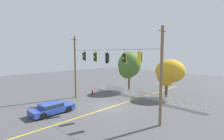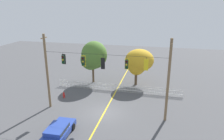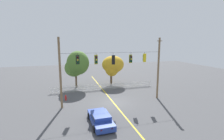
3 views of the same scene
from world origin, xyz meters
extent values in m
plane|color=#4C4C4F|center=(0.00, 0.00, 0.00)|extent=(80.00, 80.00, 0.00)
cube|color=gold|center=(0.00, 0.00, 0.00)|extent=(0.16, 36.00, 0.01)
cylinder|color=brown|center=(-6.64, 0.00, 4.32)|extent=(0.26, 0.26, 8.64)
cylinder|color=brown|center=(6.64, 0.00, 4.32)|extent=(0.26, 0.26, 8.64)
cube|color=brown|center=(-6.64, 0.00, 8.19)|extent=(0.10, 1.10, 0.10)
cube|color=brown|center=(6.64, 0.00, 8.19)|extent=(0.10, 1.10, 0.10)
cylinder|color=black|center=(0.00, 0.00, 6.71)|extent=(13.08, 0.02, 0.02)
cylinder|color=black|center=(-4.53, 0.00, 6.54)|extent=(0.03, 0.03, 0.33)
cube|color=black|center=(-4.53, 0.13, 5.92)|extent=(0.43, 0.02, 1.12)
cube|color=#1E3323|center=(-4.53, 0.00, 5.92)|extent=(0.30, 0.24, 0.91)
cylinder|color=#410706|center=(-4.53, -0.14, 6.22)|extent=(0.20, 0.03, 0.20)
cube|color=#1E3323|center=(-4.53, -0.18, 6.34)|extent=(0.22, 0.12, 0.06)
cylinder|color=yellow|center=(-4.53, -0.14, 5.92)|extent=(0.20, 0.03, 0.20)
cube|color=#1E3323|center=(-4.53, -0.18, 6.04)|extent=(0.22, 0.12, 0.06)
cylinder|color=#073513|center=(-4.53, -0.14, 5.62)|extent=(0.20, 0.03, 0.20)
cube|color=#1E3323|center=(-4.53, -0.18, 5.73)|extent=(0.22, 0.12, 0.06)
cylinder|color=black|center=(-2.24, 0.00, 6.53)|extent=(0.03, 0.03, 0.35)
cube|color=yellow|center=(-2.24, 0.13, 5.87)|extent=(0.43, 0.02, 1.21)
cube|color=#1E3323|center=(-2.24, 0.00, 5.87)|extent=(0.30, 0.24, 0.97)
cylinder|color=#410706|center=(-2.24, -0.14, 6.19)|extent=(0.20, 0.03, 0.20)
cube|color=#1E3323|center=(-2.24, -0.18, 6.31)|extent=(0.22, 0.12, 0.06)
cylinder|color=yellow|center=(-2.24, -0.14, 5.87)|extent=(0.20, 0.03, 0.20)
cube|color=#1E3323|center=(-2.24, -0.18, 5.98)|extent=(0.22, 0.12, 0.06)
cylinder|color=#073513|center=(-2.24, -0.14, 5.54)|extent=(0.20, 0.03, 0.20)
cube|color=#1E3323|center=(-2.24, -0.18, 5.66)|extent=(0.22, 0.12, 0.06)
cylinder|color=black|center=(-0.03, 0.00, 6.49)|extent=(0.03, 0.03, 0.43)
cube|color=black|center=(-0.03, -0.13, 5.79)|extent=(0.43, 0.02, 1.21)
cube|color=black|center=(-0.03, 0.00, 5.79)|extent=(0.30, 0.24, 0.98)
cylinder|color=#410706|center=(-0.03, 0.14, 6.11)|extent=(0.20, 0.03, 0.20)
cube|color=black|center=(-0.03, 0.18, 6.23)|extent=(0.22, 0.12, 0.06)
cylinder|color=yellow|center=(-0.03, 0.14, 5.79)|extent=(0.20, 0.03, 0.20)
cube|color=black|center=(-0.03, 0.18, 5.90)|extent=(0.22, 0.12, 0.06)
cylinder|color=#073513|center=(-0.03, 0.14, 5.46)|extent=(0.20, 0.03, 0.20)
cube|color=black|center=(-0.03, 0.18, 5.58)|extent=(0.22, 0.12, 0.06)
cylinder|color=black|center=(2.43, 0.00, 6.50)|extent=(0.03, 0.03, 0.42)
cube|color=yellow|center=(2.43, 0.13, 5.83)|extent=(0.43, 0.02, 1.14)
cube|color=#1E3323|center=(2.43, 0.00, 5.83)|extent=(0.30, 0.24, 0.92)
cylinder|color=#410706|center=(2.43, -0.14, 6.14)|extent=(0.20, 0.03, 0.20)
cube|color=#1E3323|center=(2.43, -0.18, 6.25)|extent=(0.22, 0.12, 0.06)
cylinder|color=yellow|center=(2.43, -0.14, 5.83)|extent=(0.20, 0.03, 0.20)
cube|color=#1E3323|center=(2.43, -0.18, 5.94)|extent=(0.22, 0.12, 0.06)
cylinder|color=#073513|center=(2.43, -0.14, 5.52)|extent=(0.20, 0.03, 0.20)
cube|color=#1E3323|center=(2.43, -0.18, 5.64)|extent=(0.22, 0.12, 0.06)
cylinder|color=black|center=(4.39, 0.00, 6.55)|extent=(0.03, 0.03, 0.31)
cube|color=yellow|center=(4.39, -0.13, 5.93)|extent=(0.43, 0.02, 1.15)
cube|color=black|center=(4.39, 0.00, 5.93)|extent=(0.30, 0.24, 0.93)
cylinder|color=#410706|center=(4.39, 0.14, 6.24)|extent=(0.20, 0.03, 0.20)
cube|color=black|center=(4.39, 0.18, 6.36)|extent=(0.22, 0.12, 0.06)
cylinder|color=yellow|center=(4.39, 0.14, 5.93)|extent=(0.20, 0.03, 0.20)
cube|color=black|center=(4.39, 0.18, 6.05)|extent=(0.22, 0.12, 0.06)
cylinder|color=#073513|center=(4.39, 0.14, 5.62)|extent=(0.20, 0.03, 0.20)
cube|color=black|center=(4.39, 0.18, 5.74)|extent=(0.22, 0.12, 0.06)
cube|color=white|center=(-8.45, 6.27, 0.55)|extent=(0.06, 0.04, 1.09)
cube|color=white|center=(-8.22, 6.27, 0.55)|extent=(0.06, 0.04, 1.09)
cube|color=white|center=(-8.00, 6.27, 0.55)|extent=(0.06, 0.04, 1.09)
cube|color=white|center=(-7.78, 6.27, 0.55)|extent=(0.06, 0.04, 1.09)
cube|color=white|center=(-7.55, 6.27, 0.55)|extent=(0.06, 0.04, 1.09)
cube|color=white|center=(-7.33, 6.27, 0.55)|extent=(0.06, 0.04, 1.09)
cube|color=white|center=(-7.10, 6.27, 0.55)|extent=(0.06, 0.04, 1.09)
cube|color=white|center=(-6.88, 6.27, 0.55)|extent=(0.06, 0.04, 1.09)
cube|color=white|center=(-6.66, 6.27, 0.55)|extent=(0.06, 0.04, 1.09)
cube|color=white|center=(-6.43, 6.27, 0.55)|extent=(0.06, 0.04, 1.09)
cube|color=white|center=(-6.21, 6.27, 0.55)|extent=(0.06, 0.04, 1.09)
cube|color=white|center=(-5.99, 6.27, 0.55)|extent=(0.06, 0.04, 1.09)
cube|color=white|center=(-5.76, 6.27, 0.55)|extent=(0.06, 0.04, 1.09)
cube|color=white|center=(-5.54, 6.27, 0.55)|extent=(0.06, 0.04, 1.09)
cube|color=white|center=(-5.32, 6.27, 0.55)|extent=(0.06, 0.04, 1.09)
cube|color=white|center=(-5.09, 6.27, 0.55)|extent=(0.06, 0.04, 1.09)
cube|color=white|center=(-4.87, 6.27, 0.55)|extent=(0.06, 0.04, 1.09)
cube|color=white|center=(-4.65, 6.27, 0.55)|extent=(0.06, 0.04, 1.09)
cube|color=white|center=(-4.42, 6.27, 0.55)|extent=(0.06, 0.04, 1.09)
cube|color=white|center=(-4.20, 6.27, 0.55)|extent=(0.06, 0.04, 1.09)
cube|color=white|center=(-3.97, 6.27, 0.55)|extent=(0.06, 0.04, 1.09)
cube|color=white|center=(-3.75, 6.27, 0.55)|extent=(0.06, 0.04, 1.09)
cube|color=white|center=(-3.53, 6.27, 0.55)|extent=(0.06, 0.04, 1.09)
cube|color=white|center=(-3.30, 6.27, 0.55)|extent=(0.06, 0.04, 1.09)
cube|color=white|center=(-3.08, 6.27, 0.55)|extent=(0.06, 0.04, 1.09)
cube|color=white|center=(-2.86, 6.27, 0.55)|extent=(0.06, 0.04, 1.09)
cube|color=white|center=(-2.63, 6.27, 0.55)|extent=(0.06, 0.04, 1.09)
cube|color=white|center=(-2.41, 6.27, 0.55)|extent=(0.06, 0.04, 1.09)
cube|color=white|center=(-2.19, 6.27, 0.55)|extent=(0.06, 0.04, 1.09)
cube|color=white|center=(-1.96, 6.27, 0.55)|extent=(0.06, 0.04, 1.09)
cube|color=white|center=(-1.74, 6.27, 0.55)|extent=(0.06, 0.04, 1.09)
cube|color=white|center=(-1.52, 6.27, 0.55)|extent=(0.06, 0.04, 1.09)
cube|color=white|center=(-1.29, 6.27, 0.55)|extent=(0.06, 0.04, 1.09)
cube|color=white|center=(-1.07, 6.27, 0.55)|extent=(0.06, 0.04, 1.09)
cube|color=white|center=(-0.84, 6.27, 0.55)|extent=(0.06, 0.04, 1.09)
cube|color=white|center=(-0.62, 6.27, 0.55)|extent=(0.06, 0.04, 1.09)
cube|color=white|center=(-0.40, 6.27, 0.55)|extent=(0.06, 0.04, 1.09)
cube|color=white|center=(-0.17, 6.27, 0.55)|extent=(0.06, 0.04, 1.09)
cube|color=white|center=(0.05, 6.27, 0.55)|extent=(0.06, 0.04, 1.09)
cube|color=white|center=(0.27, 6.27, 0.55)|extent=(0.06, 0.04, 1.09)
cube|color=white|center=(0.50, 6.27, 0.55)|extent=(0.06, 0.04, 1.09)
cube|color=white|center=(0.72, 6.27, 0.55)|extent=(0.06, 0.04, 1.09)
cube|color=white|center=(0.94, 6.27, 0.55)|extent=(0.06, 0.04, 1.09)
cube|color=white|center=(1.17, 6.27, 0.55)|extent=(0.06, 0.04, 1.09)
cube|color=white|center=(1.39, 6.27, 0.55)|extent=(0.06, 0.04, 1.09)
cube|color=white|center=(1.61, 6.27, 0.55)|extent=(0.06, 0.04, 1.09)
cube|color=white|center=(1.84, 6.27, 0.55)|extent=(0.06, 0.04, 1.09)
cube|color=white|center=(2.06, 6.27, 0.55)|extent=(0.06, 0.04, 1.09)
cube|color=white|center=(2.29, 6.27, 0.55)|extent=(0.06, 0.04, 1.09)
cube|color=white|center=(2.51, 6.27, 0.55)|extent=(0.06, 0.04, 1.09)
cube|color=white|center=(2.73, 6.27, 0.55)|extent=(0.06, 0.04, 1.09)
cube|color=white|center=(2.96, 6.27, 0.55)|extent=(0.06, 0.04, 1.09)
cube|color=white|center=(3.18, 6.27, 0.55)|extent=(0.06, 0.04, 1.09)
cube|color=white|center=(3.40, 6.27, 0.55)|extent=(0.06, 0.04, 1.09)
cube|color=white|center=(3.63, 6.27, 0.55)|extent=(0.06, 0.04, 1.09)
cube|color=white|center=(3.85, 6.27, 0.55)|extent=(0.06, 0.04, 1.09)
cube|color=white|center=(4.07, 6.27, 0.55)|extent=(0.06, 0.04, 1.09)
cube|color=white|center=(4.30, 6.27, 0.55)|extent=(0.06, 0.04, 1.09)
cube|color=white|center=(4.52, 6.27, 0.55)|extent=(0.06, 0.04, 1.09)
cube|color=white|center=(4.74, 6.27, 0.55)|extent=(0.06, 0.04, 1.09)
cube|color=white|center=(4.97, 6.27, 0.55)|extent=(0.06, 0.04, 1.09)
cube|color=white|center=(5.19, 6.27, 0.55)|extent=(0.06, 0.04, 1.09)
cube|color=white|center=(5.42, 6.27, 0.55)|extent=(0.06, 0.04, 1.09)
cube|color=white|center=(5.64, 6.27, 0.55)|extent=(0.06, 0.04, 1.09)
cube|color=white|center=(5.86, 6.27, 0.55)|extent=(0.06, 0.04, 1.09)
cube|color=white|center=(6.09, 6.27, 0.55)|extent=(0.06, 0.04, 1.09)
cube|color=white|center=(6.31, 6.27, 0.55)|extent=(0.06, 0.04, 1.09)
cube|color=white|center=(6.53, 6.27, 0.55)|extent=(0.06, 0.04, 1.09)
cube|color=white|center=(6.76, 6.27, 0.55)|extent=(0.06, 0.04, 1.09)
cube|color=white|center=(6.98, 6.27, 0.55)|extent=(0.06, 0.04, 1.09)
cube|color=white|center=(7.20, 6.27, 0.55)|extent=(0.06, 0.04, 1.09)
cube|color=white|center=(7.43, 6.27, 0.55)|extent=(0.06, 0.04, 1.09)
cube|color=white|center=(7.65, 6.27, 0.55)|extent=(0.06, 0.04, 1.09)
cube|color=white|center=(7.87, 6.27, 0.55)|extent=(0.06, 0.04, 1.09)
cube|color=white|center=(8.10, 6.27, 0.55)|extent=(0.06, 0.04, 1.09)
cube|color=white|center=(8.32, 6.27, 0.55)|extent=(0.06, 0.04, 1.09)
cube|color=white|center=(8.55, 6.27, 0.55)|extent=(0.06, 0.04, 1.09)
cube|color=white|center=(8.77, 6.27, 0.55)|extent=(0.06, 0.04, 1.09)
cube|color=white|center=(8.99, 6.27, 0.55)|extent=(0.06, 0.04, 1.09)
cube|color=white|center=(0.27, 6.30, 0.33)|extent=(17.44, 0.03, 0.08)
cube|color=white|center=(0.27, 6.30, 0.79)|extent=(17.44, 0.03, 0.08)
cylinder|color=brown|center=(-4.22, 9.03, 1.42)|extent=(0.32, 0.32, 2.84)
ellipsoid|color=#4C752D|center=(-4.52, 8.99, 3.57)|extent=(3.21, 2.89, 3.10)
ellipsoid|color=#4C752D|center=(-3.84, 8.61, 4.46)|extent=(3.85, 3.66, 4.13)
cylinder|color=brown|center=(2.38, 9.43, 1.23)|extent=(0.40, 0.40, 2.46)
ellipsoid|color=gold|center=(2.44, 9.12, 3.42)|extent=(2.76, 2.29, 3.55)
ellipsoid|color=gold|center=(2.78, 9.60, 3.82)|extent=(4.20, 3.68, 3.27)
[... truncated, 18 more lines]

